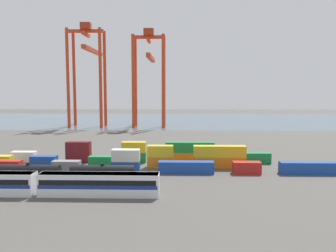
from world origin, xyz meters
The scene contains 27 objects.
ground_plane centered at (0.00, 40.00, 0.00)m, with size 420.00×420.00×0.00m, color #4C4944.
harbour_water centered at (0.00, 133.00, 0.00)m, with size 400.00×110.00×0.01m, color #475B6B.
passenger_train centered at (-13.65, -19.72, 2.14)m, with size 42.20×3.14×3.90m.
freight_tank_row centered at (-18.25, -12.69, 1.94)m, with size 41.15×2.70×4.16m.
shipping_container_0 centered at (-27.12, -2.88, 1.30)m, with size 6.04×2.44×2.60m, color #AD211C.
shipping_container_1 centered at (-13.93, -2.88, 1.30)m, with size 6.04×2.44×2.60m, color slate.
shipping_container_2 centered at (-0.75, -2.88, 1.30)m, with size 6.04×2.44×2.60m, color #1C4299.
shipping_container_3 centered at (-0.75, -2.88, 3.90)m, with size 6.04×2.44×2.60m, color silver.
shipping_container_4 centered at (12.44, -2.88, 1.30)m, with size 12.10×2.44×2.60m, color #1C4299.
shipping_container_5 centered at (25.63, -2.88, 1.30)m, with size 6.04×2.44×2.60m, color #AD211C.
shipping_container_6 centered at (38.82, -2.88, 1.30)m, with size 12.10×2.44×2.60m, color #1C4299.
shipping_container_8 centered at (-21.11, 2.72, 1.30)m, with size 6.04×2.44×2.60m, color #1C4299.
shipping_container_9 centered at (-7.28, 2.72, 1.30)m, with size 6.04×2.44×2.60m, color #197538.
shipping_container_10 centered at (6.54, 2.72, 1.30)m, with size 6.04×2.44×2.60m, color orange.
shipping_container_11 centered at (6.54, 2.72, 3.90)m, with size 6.04×2.44×2.60m, color gold.
shipping_container_12 centered at (20.37, 2.72, 1.30)m, with size 12.10×2.44×2.60m, color orange.
shipping_container_13 centered at (20.37, 2.72, 3.90)m, with size 12.10×2.44×2.60m, color gold.
shipping_container_14 centered at (-28.40, 8.32, 1.30)m, with size 6.04×2.44×2.60m, color silver.
shipping_container_15 centered at (-14.40, 8.32, 1.30)m, with size 6.04×2.44×2.60m, color maroon.
shipping_container_16 centered at (-14.40, 8.32, 3.90)m, with size 6.04×2.44×2.60m, color maroon.
shipping_container_17 centered at (-0.40, 8.32, 1.30)m, with size 6.04×2.44×2.60m, color #197538.
shipping_container_18 centered at (-0.40, 8.32, 3.90)m, with size 6.04×2.44×2.60m, color gold.
shipping_container_19 centered at (13.60, 8.32, 1.30)m, with size 12.10×2.44×2.60m, color orange.
shipping_container_20 centered at (13.60, 8.32, 3.90)m, with size 12.10×2.44×2.60m, color #197538.
shipping_container_21 centered at (27.60, 8.32, 1.30)m, with size 12.10×2.44×2.60m, color #197538.
gantry_crane_west centered at (-34.16, 97.54, 31.04)m, with size 17.28×39.16×50.61m.
gantry_crane_central centered at (-3.55, 97.19, 28.77)m, with size 15.97×35.55×47.60m.
Camera 1 is at (10.60, -78.25, 18.13)m, focal length 37.51 mm.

